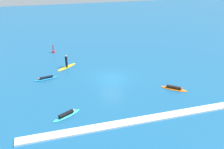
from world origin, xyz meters
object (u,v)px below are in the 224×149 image
at_px(surfer_on_blue_board, 46,78).
at_px(surfer_on_orange_board, 174,88).
at_px(marker_buoy, 53,51).
at_px(surfer_on_yellow_board, 67,64).
at_px(surfer_on_teal_board, 67,114).

relative_size(surfer_on_blue_board, surfer_on_orange_board, 1.10).
bearing_deg(surfer_on_blue_board, surfer_on_orange_board, 143.71).
height_order(surfer_on_blue_board, marker_buoy, marker_buoy).
distance_m(surfer_on_yellow_board, surfer_on_orange_board, 14.34).
relative_size(surfer_on_teal_board, marker_buoy, 2.17).
distance_m(surfer_on_orange_board, surfer_on_teal_board, 12.18).
relative_size(surfer_on_blue_board, marker_buoy, 2.27).
bearing_deg(surfer_on_blue_board, marker_buoy, -109.59).
bearing_deg(surfer_on_blue_board, surfer_on_yellow_board, -144.57).
distance_m(surfer_on_yellow_board, marker_buoy, 6.64).
relative_size(surfer_on_yellow_board, surfer_on_orange_board, 1.11).
xyz_separation_m(surfer_on_blue_board, surfer_on_teal_board, (1.61, -8.35, 0.02)).
bearing_deg(surfer_on_yellow_board, surfer_on_orange_board, -79.74).
xyz_separation_m(surfer_on_orange_board, marker_buoy, (-12.21, 15.89, 0.08)).
bearing_deg(surfer_on_orange_board, marker_buoy, 167.32).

